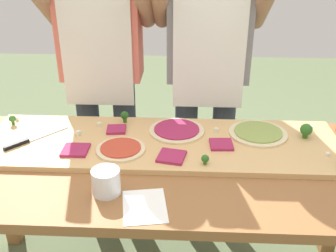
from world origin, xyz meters
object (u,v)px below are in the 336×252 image
(pizza_slice_far_left, at_px, (75,150))
(cook_left, at_px, (102,59))
(pizza_slice_near_right, at_px, (116,129))
(pizza_whole_tomato_red, at_px, (121,149))
(cheese_crumble_e, at_px, (78,133))
(cook_right, at_px, (208,60))
(cheese_crumble_a, at_px, (327,154))
(cheese_crumble_d, at_px, (17,119))
(broccoli_floret_back_left, at_px, (12,119))
(pizza_slice_far_right, at_px, (221,144))
(broccoli_floret_back_right, at_px, (205,159))
(prep_table, at_px, (164,182))
(pizza_whole_beet_magenta, at_px, (177,130))
(recipe_note, at_px, (145,206))
(cheese_crumble_b, at_px, (216,130))
(cheese_crumble_c, at_px, (310,128))
(broccoli_floret_center_left, at_px, (125,116))
(flour_cup, at_px, (106,183))
(pizza_whole_pesto_green, at_px, (258,133))
(cheese_crumble_f, at_px, (99,124))
(chefs_knife, at_px, (28,141))
(pizza_slice_near_left, at_px, (172,156))
(broccoli_floret_front_right, at_px, (306,130))

(pizza_slice_far_left, height_order, cook_left, cook_left)
(pizza_slice_near_right, bearing_deg, pizza_whole_tomato_red, -74.78)
(cheese_crumble_e, distance_m, cook_right, 0.73)
(cheese_crumble_a, xyz_separation_m, cheese_crumble_d, (-1.36, 0.26, 0.00))
(pizza_slice_far_left, xyz_separation_m, broccoli_floret_back_left, (-0.35, 0.23, 0.02))
(pizza_slice_far_right, xyz_separation_m, broccoli_floret_back_right, (-0.07, -0.15, 0.02))
(prep_table, height_order, pizza_whole_beet_magenta, pizza_whole_beet_magenta)
(recipe_note, bearing_deg, cheese_crumble_b, 62.49)
(cheese_crumble_c, height_order, cook_right, cook_right)
(cheese_crumble_b, distance_m, cook_left, 0.69)
(broccoli_floret_center_left, xyz_separation_m, cheese_crumble_a, (0.85, -0.26, -0.03))
(pizza_slice_near_right, bearing_deg, flour_cup, -84.98)
(pizza_whole_beet_magenta, height_order, pizza_whole_pesto_green, same)
(cheese_crumble_e, bearing_deg, cheese_crumble_a, -6.93)
(pizza_whole_beet_magenta, relative_size, broccoli_floret_back_right, 6.18)
(cheese_crumble_e, xyz_separation_m, cheese_crumble_f, (0.07, 0.09, -0.00))
(cheese_crumble_c, relative_size, cook_left, 0.01)
(cheese_crumble_b, height_order, flour_cup, flour_cup)
(cheese_crumble_c, bearing_deg, chefs_knife, -171.98)
(pizza_whole_tomato_red, height_order, cheese_crumble_d, same)
(cheese_crumble_a, height_order, recipe_note, cheese_crumble_a)
(pizza_whole_pesto_green, height_order, cook_right, cook_right)
(broccoli_floret_back_left, bearing_deg, cheese_crumble_d, 90.32)
(broccoli_floret_center_left, height_order, cheese_crumble_e, broccoli_floret_center_left)
(flour_cup, bearing_deg, cook_left, 101.48)
(pizza_whole_beet_magenta, relative_size, pizza_slice_near_right, 2.92)
(cook_right, bearing_deg, recipe_note, -105.40)
(prep_table, height_order, cheese_crumble_a, cheese_crumble_a)
(cheese_crumble_a, bearing_deg, cheese_crumble_f, 167.26)
(cheese_crumble_d, distance_m, cheese_crumble_f, 0.40)
(pizza_whole_beet_magenta, bearing_deg, pizza_slice_near_right, -179.31)
(broccoli_floret_back_right, bearing_deg, chefs_knife, 169.37)
(prep_table, relative_size, broccoli_floret_back_right, 46.46)
(pizza_slice_near_left, bearing_deg, cook_right, 74.65)
(broccoli_floret_front_right, bearing_deg, cook_right, 138.12)
(cheese_crumble_e, bearing_deg, pizza_slice_near_right, 17.82)
(pizza_slice_far_right, height_order, cheese_crumble_a, cheese_crumble_a)
(cheese_crumble_c, bearing_deg, pizza_whole_pesto_green, -167.11)
(broccoli_floret_front_right, bearing_deg, cheese_crumble_b, 174.69)
(cook_right, bearing_deg, prep_table, -108.20)
(cheese_crumble_d, bearing_deg, broccoli_floret_center_left, 0.55)
(pizza_whole_beet_magenta, height_order, cheese_crumble_b, same)
(pizza_whole_pesto_green, relative_size, flour_cup, 2.55)
(broccoli_floret_back_left, distance_m, cook_left, 0.52)
(broccoli_floret_front_right, bearing_deg, prep_table, -161.80)
(cheese_crumble_a, xyz_separation_m, flour_cup, (-0.84, -0.26, 0.01))
(pizza_whole_beet_magenta, bearing_deg, cook_left, 138.62)
(prep_table, bearing_deg, cheese_crumble_f, 139.75)
(cheese_crumble_f, bearing_deg, broccoli_floret_back_left, -179.33)
(pizza_slice_far_left, xyz_separation_m, cook_left, (0.01, 0.54, 0.22))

